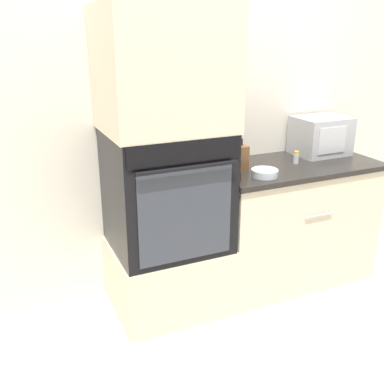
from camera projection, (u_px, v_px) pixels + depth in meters
The scene contains 11 objects.
ground_plane at pixel (237, 315), 2.94m from camera, with size 12.00×12.00×0.00m, color beige.
wall_back at pixel (197, 109), 3.06m from camera, with size 8.00×0.05×2.50m.
oven_cabinet_base at pixel (168, 275), 2.98m from camera, with size 0.72×0.60×0.45m.
wall_oven at pixel (167, 190), 2.78m from camera, with size 0.70×0.64×0.75m.
oven_cabinet_upper at pixel (164, 69), 2.53m from camera, with size 0.72×0.60×0.70m.
counter_unit at pixel (289, 221), 3.27m from camera, with size 1.20×0.63×0.89m.
microwave at pixel (321, 136), 3.31m from camera, with size 0.38×0.31×0.28m.
knife_block at pixel (237, 157), 2.96m from camera, with size 0.12×0.11×0.21m.
bowl at pixel (265, 173), 2.84m from camera, with size 0.17×0.17×0.05m.
condiment_jar_near at pixel (238, 155), 3.15m from camera, with size 0.05×0.05×0.09m.
condiment_jar_mid at pixel (296, 158), 3.10m from camera, with size 0.04×0.04×0.09m.
Camera 1 is at (-1.29, -2.15, 1.76)m, focal length 42.00 mm.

